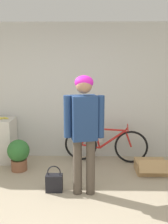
{
  "coord_description": "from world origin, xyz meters",
  "views": [
    {
      "loc": [
        0.32,
        -2.54,
        1.93
      ],
      "look_at": [
        0.25,
        0.98,
        1.22
      ],
      "focal_mm": 42.0,
      "sensor_mm": 36.0,
      "label": 1
    }
  ],
  "objects_px": {
    "potted_plant": "(19,154)",
    "bicycle": "(106,144)",
    "cardboard_box": "(151,167)",
    "handbag": "(54,182)",
    "person": "(84,123)"
  },
  "relations": [
    {
      "from": "bicycle",
      "to": "person",
      "type": "bearing_deg",
      "value": -100.33
    },
    {
      "from": "person",
      "to": "handbag",
      "type": "relative_size",
      "value": 4.28
    },
    {
      "from": "bicycle",
      "to": "handbag",
      "type": "height_order",
      "value": "bicycle"
    },
    {
      "from": "person",
      "to": "handbag",
      "type": "height_order",
      "value": "person"
    },
    {
      "from": "person",
      "to": "bicycle",
      "type": "bearing_deg",
      "value": 59.16
    },
    {
      "from": "bicycle",
      "to": "potted_plant",
      "type": "xyz_separation_m",
      "value": [
        -1.55,
        -0.44,
        -0.03
      ]
    },
    {
      "from": "bicycle",
      "to": "cardboard_box",
      "type": "bearing_deg",
      "value": -24.39
    },
    {
      "from": "potted_plant",
      "to": "person",
      "type": "bearing_deg",
      "value": -34.33
    },
    {
      "from": "cardboard_box",
      "to": "potted_plant",
      "type": "height_order",
      "value": "potted_plant"
    },
    {
      "from": "bicycle",
      "to": "cardboard_box",
      "type": "relative_size",
      "value": 3.03
    },
    {
      "from": "handbag",
      "to": "cardboard_box",
      "type": "distance_m",
      "value": 1.74
    },
    {
      "from": "potted_plant",
      "to": "handbag",
      "type": "bearing_deg",
      "value": -45.81
    },
    {
      "from": "person",
      "to": "bicycle",
      "type": "xyz_separation_m",
      "value": [
        0.39,
        1.23,
        -0.71
      ]
    },
    {
      "from": "bicycle",
      "to": "handbag",
      "type": "xyz_separation_m",
      "value": [
        -0.83,
        -1.17,
        -0.2
      ]
    },
    {
      "from": "potted_plant",
      "to": "bicycle",
      "type": "bearing_deg",
      "value": 15.76
    }
  ]
}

